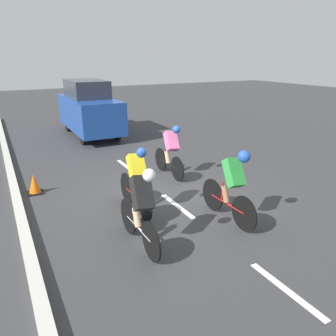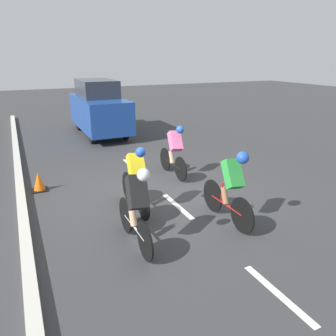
% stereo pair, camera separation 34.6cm
% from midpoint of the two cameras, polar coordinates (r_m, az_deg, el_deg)
% --- Properties ---
extents(ground_plane, '(60.00, 60.00, 0.00)m').
position_cam_midpoint_polar(ground_plane, '(8.02, -1.98, -4.80)').
color(ground_plane, '#38383A').
extents(lane_stripe_near, '(0.12, 1.40, 0.01)m').
position_cam_midpoint_polar(lane_stripe_near, '(5.31, 18.03, -19.53)').
color(lane_stripe_near, white).
rests_on(lane_stripe_near, ground).
extents(lane_stripe_mid, '(0.12, 1.40, 0.01)m').
position_cam_midpoint_polar(lane_stripe_mid, '(7.48, 0.31, -6.61)').
color(lane_stripe_mid, white).
rests_on(lane_stripe_mid, ground).
extents(lane_stripe_far, '(0.12, 1.40, 0.01)m').
position_cam_midpoint_polar(lane_stripe_far, '(10.20, -8.27, 0.30)').
color(lane_stripe_far, white).
rests_on(lane_stripe_far, ground).
extents(curb, '(0.20, 27.64, 0.14)m').
position_cam_midpoint_polar(curb, '(6.72, -24.95, -11.03)').
color(curb, beige).
rests_on(curb, ground).
extents(cyclist_yellow, '(0.36, 1.70, 1.51)m').
position_cam_midpoint_polar(cyclist_yellow, '(6.95, -6.99, -1.91)').
color(cyclist_yellow, black).
rests_on(cyclist_yellow, ground).
extents(cyclist_green, '(0.39, 1.74, 1.56)m').
position_cam_midpoint_polar(cyclist_green, '(6.60, 9.66, -2.69)').
color(cyclist_green, black).
rests_on(cyclist_green, ground).
extents(cyclist_pink, '(0.38, 1.67, 1.48)m').
position_cam_midpoint_polar(cyclist_pink, '(9.07, -0.65, 3.22)').
color(cyclist_pink, black).
rests_on(cyclist_pink, ground).
extents(cyclist_black, '(0.40, 1.71, 1.54)m').
position_cam_midpoint_polar(cyclist_black, '(5.66, -6.47, -6.61)').
color(cyclist_black, black).
rests_on(cyclist_black, ground).
extents(support_car, '(1.70, 4.37, 2.29)m').
position_cam_midpoint_polar(support_car, '(14.37, -14.28, 9.98)').
color(support_car, black).
rests_on(support_car, ground).
extents(traffic_cone, '(0.36, 0.36, 0.49)m').
position_cam_midpoint_polar(traffic_cone, '(8.77, -23.32, -2.63)').
color(traffic_cone, black).
rests_on(traffic_cone, ground).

